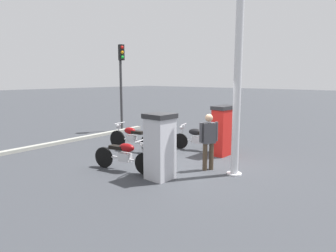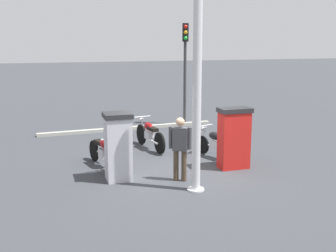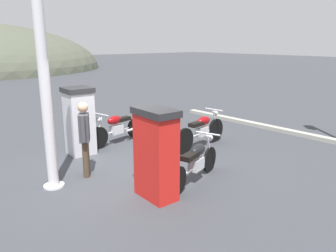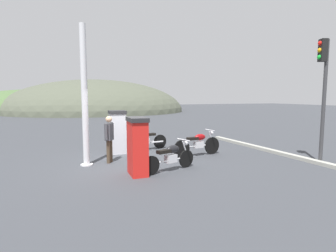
{
  "view_description": "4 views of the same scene",
  "coord_description": "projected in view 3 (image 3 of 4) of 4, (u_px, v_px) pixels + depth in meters",
  "views": [
    {
      "loc": [
        -5.1,
        7.15,
        2.59
      ],
      "look_at": [
        0.54,
        0.5,
        1.18
      ],
      "focal_mm": 32.14,
      "sensor_mm": 36.0,
      "label": 1
    },
    {
      "loc": [
        -10.02,
        3.56,
        3.41
      ],
      "look_at": [
        1.38,
        -0.2,
        0.97
      ],
      "focal_mm": 44.88,
      "sensor_mm": 36.0,
      "label": 2
    },
    {
      "loc": [
        -3.5,
        -6.08,
        2.79
      ],
      "look_at": [
        1.64,
        0.2,
        0.72
      ],
      "focal_mm": 35.42,
      "sensor_mm": 36.0,
      "label": 3
    },
    {
      "loc": [
        -1.98,
        -9.04,
        2.26
      ],
      "look_at": [
        1.5,
        0.18,
        1.17
      ],
      "focal_mm": 28.92,
      "sensor_mm": 36.0,
      "label": 4
    }
  ],
  "objects": [
    {
      "name": "motorcycle_near_pump",
      "position": [
        196.0,
        160.0,
        6.67
      ],
      "size": [
        1.85,
        0.78,
        0.92
      ],
      "color": "black",
      "rests_on": "ground"
    },
    {
      "name": "fuel_pump_far",
      "position": [
        80.0,
        121.0,
        8.31
      ],
      "size": [
        0.7,
        0.68,
        1.7
      ],
      "color": "silver",
      "rests_on": "ground"
    },
    {
      "name": "canopy_support_pole",
      "position": [
        44.0,
        76.0,
        6.02
      ],
      "size": [
        0.4,
        0.4,
        4.52
      ],
      "color": "silver",
      "rests_on": "ground"
    },
    {
      "name": "fuel_pump_near",
      "position": [
        156.0,
        153.0,
        5.93
      ],
      "size": [
        0.56,
        0.88,
        1.67
      ],
      "color": "red",
      "rests_on": "ground"
    },
    {
      "name": "road_edge_kerb",
      "position": [
        268.0,
        127.0,
        10.88
      ],
      "size": [
        0.57,
        6.92,
        0.12
      ],
      "color": "#9E9E93",
      "rests_on": "ground"
    },
    {
      "name": "motorcycle_far_pump",
      "position": [
        117.0,
        127.0,
        9.26
      ],
      "size": [
        1.97,
        0.65,
        0.94
      ],
      "color": "black",
      "rests_on": "ground"
    },
    {
      "name": "ground_plane",
      "position": [
        117.0,
        170.0,
        7.4
      ],
      "size": [
        120.0,
        120.0,
        0.0
      ],
      "primitive_type": "plane",
      "color": "#383A3F"
    },
    {
      "name": "attendant_person",
      "position": [
        85.0,
        135.0,
        6.89
      ],
      "size": [
        0.36,
        0.54,
        1.59
      ],
      "color": "#473828",
      "rests_on": "ground"
    },
    {
      "name": "motorcycle_extra",
      "position": [
        202.0,
        130.0,
        8.91
      ],
      "size": [
        2.06,
        0.56,
        0.97
      ],
      "color": "black",
      "rests_on": "ground"
    }
  ]
}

